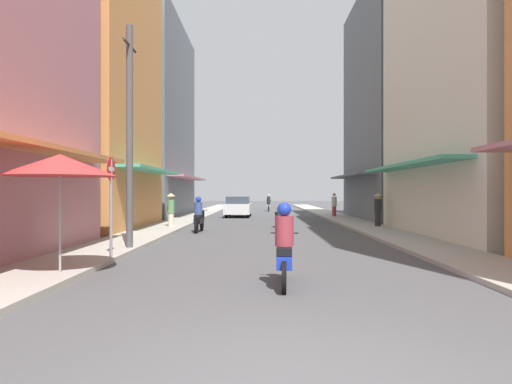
% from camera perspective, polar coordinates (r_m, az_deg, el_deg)
% --- Properties ---
extents(ground_plane, '(120.20, 120.20, 0.00)m').
position_cam_1_polar(ground_plane, '(27.31, 1.17, -3.71)').
color(ground_plane, '#4C4C4F').
extents(sidewalk_left, '(2.03, 62.63, 0.12)m').
position_cam_1_polar(sidewalk_left, '(27.70, -9.14, -3.54)').
color(sidewalk_left, '#ADA89E').
rests_on(sidewalk_left, ground).
extents(sidewalk_right, '(2.03, 62.63, 0.12)m').
position_cam_1_polar(sidewalk_right, '(27.80, 11.45, -3.53)').
color(sidewalk_right, '#ADA89E').
rests_on(sidewalk_right, ground).
extents(building_left_mid, '(7.05, 8.85, 12.84)m').
position_cam_1_polar(building_left_mid, '(23.08, -22.00, 11.62)').
color(building_left_mid, '#D88C4C').
rests_on(building_left_mid, ground).
extents(building_left_far, '(7.05, 11.74, 13.97)m').
position_cam_1_polar(building_left_far, '(33.44, -14.65, 8.96)').
color(building_left_far, slate).
rests_on(building_left_far, ground).
extents(building_right_mid, '(7.05, 10.19, 16.01)m').
position_cam_1_polar(building_right_mid, '(20.55, 28.74, 17.66)').
color(building_right_mid, silver).
rests_on(building_right_mid, ground).
extents(building_right_far, '(7.05, 10.26, 14.31)m').
position_cam_1_polar(building_right_far, '(29.85, 18.92, 10.38)').
color(building_right_far, slate).
rests_on(building_right_far, ground).
extents(motorbike_black, '(0.55, 1.81, 1.58)m').
position_cam_1_polar(motorbike_black, '(19.54, -7.39, -3.12)').
color(motorbike_black, black).
rests_on(motorbike_black, ground).
extents(motorbike_silver, '(0.55, 1.81, 1.58)m').
position_cam_1_polar(motorbike_silver, '(40.71, 1.65, -1.50)').
color(motorbike_silver, black).
rests_on(motorbike_silver, ground).
extents(motorbike_green, '(0.55, 1.81, 0.96)m').
position_cam_1_polar(motorbike_green, '(21.70, 3.06, -3.34)').
color(motorbike_green, black).
rests_on(motorbike_green, ground).
extents(motorbike_blue, '(0.55, 1.81, 1.58)m').
position_cam_1_polar(motorbike_blue, '(8.32, 3.70, -7.34)').
color(motorbike_blue, black).
rests_on(motorbike_blue, ground).
extents(parked_car, '(1.86, 4.14, 1.45)m').
position_cam_1_polar(parked_car, '(31.31, -2.28, -1.89)').
color(parked_car, silver).
rests_on(parked_car, ground).
extents(pedestrian_crossing, '(0.34, 0.34, 1.70)m').
position_cam_1_polar(pedestrian_crossing, '(30.46, 10.10, -1.73)').
color(pedestrian_crossing, '#99333F').
rests_on(pedestrian_crossing, ground).
extents(pedestrian_far, '(0.44, 0.44, 1.72)m').
position_cam_1_polar(pedestrian_far, '(21.54, -10.97, -2.13)').
color(pedestrian_far, beige).
rests_on(pedestrian_far, ground).
extents(pedestrian_foreground, '(0.44, 0.44, 1.74)m').
position_cam_1_polar(pedestrian_foreground, '(22.05, 15.52, -2.05)').
color(pedestrian_foreground, '#262628').
rests_on(pedestrian_foreground, ground).
extents(vendor_umbrella, '(2.29, 2.29, 2.55)m').
position_cam_1_polar(vendor_umbrella, '(9.90, -24.06, 3.19)').
color(vendor_umbrella, '#99999E').
rests_on(vendor_umbrella, ground).
extents(utility_pole, '(0.20, 1.20, 6.74)m').
position_cam_1_polar(utility_pole, '(13.73, -16.07, 7.02)').
color(utility_pole, '#4C4C4F').
rests_on(utility_pole, ground).
extents(street_sign_no_entry, '(0.07, 0.60, 2.65)m').
position_cam_1_polar(street_sign_no_entry, '(11.77, -18.28, -0.24)').
color(street_sign_no_entry, gray).
rests_on(street_sign_no_entry, ground).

